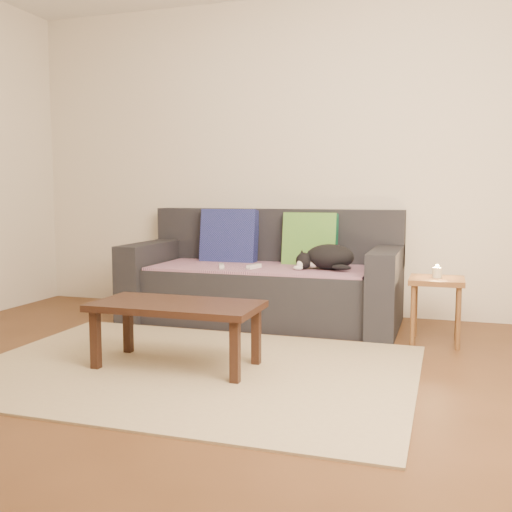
{
  "coord_description": "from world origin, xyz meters",
  "views": [
    {
      "loc": [
        1.37,
        -2.9,
        1.02
      ],
      "look_at": [
        0.05,
        1.2,
        0.55
      ],
      "focal_mm": 42.0,
      "sensor_mm": 36.0,
      "label": 1
    }
  ],
  "objects_px": {
    "coffee_table": "(177,311)",
    "wii_remote_b": "(254,266)",
    "side_table": "(436,289)",
    "sofa": "(264,281)",
    "wii_remote_a": "(222,266)",
    "cat": "(328,257)"
  },
  "relations": [
    {
      "from": "coffee_table",
      "to": "wii_remote_b",
      "type": "bearing_deg",
      "value": 85.84
    },
    {
      "from": "wii_remote_b",
      "to": "side_table",
      "type": "height_order",
      "value": "wii_remote_b"
    },
    {
      "from": "sofa",
      "to": "wii_remote_a",
      "type": "xyz_separation_m",
      "value": [
        -0.25,
        -0.3,
        0.15
      ]
    },
    {
      "from": "wii_remote_b",
      "to": "coffee_table",
      "type": "height_order",
      "value": "wii_remote_b"
    },
    {
      "from": "wii_remote_a",
      "to": "coffee_table",
      "type": "bearing_deg",
      "value": 164.93
    },
    {
      "from": "side_table",
      "to": "coffee_table",
      "type": "distance_m",
      "value": 1.76
    },
    {
      "from": "wii_remote_a",
      "to": "wii_remote_b",
      "type": "height_order",
      "value": "same"
    },
    {
      "from": "wii_remote_b",
      "to": "coffee_table",
      "type": "distance_m",
      "value": 1.18
    },
    {
      "from": "sofa",
      "to": "wii_remote_a",
      "type": "height_order",
      "value": "sofa"
    },
    {
      "from": "wii_remote_a",
      "to": "wii_remote_b",
      "type": "bearing_deg",
      "value": -95.92
    },
    {
      "from": "wii_remote_b",
      "to": "side_table",
      "type": "distance_m",
      "value": 1.33
    },
    {
      "from": "cat",
      "to": "wii_remote_b",
      "type": "height_order",
      "value": "cat"
    },
    {
      "from": "cat",
      "to": "sofa",
      "type": "bearing_deg",
      "value": -176.44
    },
    {
      "from": "cat",
      "to": "wii_remote_a",
      "type": "relative_size",
      "value": 3.12
    },
    {
      "from": "side_table",
      "to": "coffee_table",
      "type": "height_order",
      "value": "side_table"
    },
    {
      "from": "side_table",
      "to": "coffee_table",
      "type": "relative_size",
      "value": 0.46
    },
    {
      "from": "sofa",
      "to": "side_table",
      "type": "bearing_deg",
      "value": -14.92
    },
    {
      "from": "wii_remote_a",
      "to": "coffee_table",
      "type": "relative_size",
      "value": 0.16
    },
    {
      "from": "sofa",
      "to": "cat",
      "type": "height_order",
      "value": "sofa"
    },
    {
      "from": "sofa",
      "to": "cat",
      "type": "distance_m",
      "value": 0.58
    },
    {
      "from": "cat",
      "to": "wii_remote_b",
      "type": "xyz_separation_m",
      "value": [
        -0.54,
        -0.11,
        -0.08
      ]
    },
    {
      "from": "wii_remote_a",
      "to": "coffee_table",
      "type": "xyz_separation_m",
      "value": [
        0.15,
        -1.1,
        -0.12
      ]
    }
  ]
}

